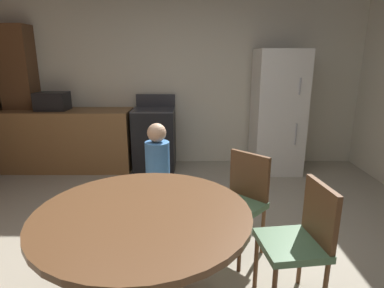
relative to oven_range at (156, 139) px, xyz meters
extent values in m
plane|color=#A89E89|center=(0.39, -2.45, -0.47)|extent=(14.00, 14.00, 0.00)
cube|color=silver|center=(0.39, 0.40, 0.88)|extent=(5.81, 0.12, 2.70)
cube|color=olive|center=(-1.28, 0.00, -0.02)|extent=(1.87, 0.60, 0.90)
cube|color=brown|center=(-2.00, 0.18, 0.58)|extent=(0.44, 0.36, 2.10)
cube|color=black|center=(0.00, 0.00, -0.02)|extent=(0.60, 0.60, 0.90)
cube|color=#38383D|center=(0.00, 0.00, 0.44)|extent=(0.60, 0.60, 0.02)
cube|color=#38383D|center=(0.00, 0.28, 0.54)|extent=(0.60, 0.04, 0.18)
cube|color=white|center=(1.80, -0.05, 0.41)|extent=(0.68, 0.66, 1.76)
cylinder|color=#B2B2B7|center=(1.98, -0.39, 0.81)|extent=(0.02, 0.02, 0.22)
cylinder|color=#B2B2B7|center=(1.98, -0.39, 0.16)|extent=(0.02, 0.02, 0.30)
cube|color=black|center=(-1.47, 0.00, 0.56)|extent=(0.44, 0.32, 0.26)
cylinder|color=brown|center=(0.26, -2.89, -0.11)|extent=(0.14, 0.14, 0.72)
cylinder|color=brown|center=(0.26, -2.89, 0.27)|extent=(1.30, 1.30, 0.04)
cylinder|color=brown|center=(0.93, -2.43, -0.25)|extent=(0.03, 0.03, 0.43)
cylinder|color=brown|center=(0.69, -2.20, -0.25)|extent=(0.03, 0.03, 0.43)
cylinder|color=brown|center=(1.17, -2.18, -0.25)|extent=(0.03, 0.03, 0.43)
cylinder|color=brown|center=(0.92, -1.95, -0.25)|extent=(0.03, 0.03, 0.43)
cube|color=#4C704C|center=(0.93, -2.19, -0.02)|extent=(0.57, 0.57, 0.05)
cube|color=brown|center=(1.05, -2.06, 0.19)|extent=(0.30, 0.29, 0.42)
cylinder|color=brown|center=(1.03, -2.61, -0.25)|extent=(0.03, 0.03, 0.43)
cylinder|color=brown|center=(1.36, -2.57, -0.25)|extent=(0.03, 0.03, 0.43)
cube|color=#4C704C|center=(1.22, -2.76, -0.02)|extent=(0.45, 0.45, 0.05)
cube|color=brown|center=(1.40, -2.74, 0.19)|extent=(0.09, 0.38, 0.42)
cylinder|color=#3D4C84|center=(0.25, -1.88, -0.22)|extent=(0.17, 0.17, 0.50)
cylinder|color=#4784CC|center=(0.25, -1.88, 0.24)|extent=(0.22, 0.22, 0.42)
sphere|color=#D6A884|center=(0.25, -1.88, 0.54)|extent=(0.17, 0.17, 0.17)
camera|label=1|loc=(0.56, -4.61, 1.18)|focal=29.66mm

